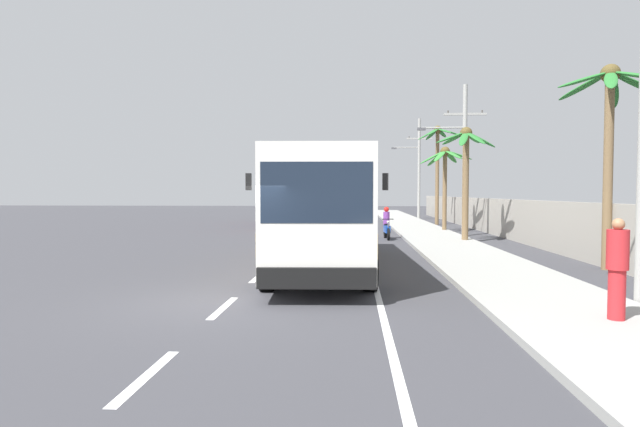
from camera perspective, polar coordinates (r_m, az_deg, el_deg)
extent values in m
plane|color=#3A3A3F|center=(11.29, -10.05, -9.72)|extent=(160.00, 160.00, 0.00)
cube|color=#999993|center=(21.26, 14.96, -3.91)|extent=(3.20, 90.00, 0.14)
cube|color=white|center=(7.20, -18.82, -16.81)|extent=(0.16, 2.00, 0.01)
cube|color=white|center=(10.76, -10.76, -10.30)|extent=(0.16, 2.00, 0.01)
cube|color=white|center=(14.50, -6.91, -7.00)|extent=(0.16, 2.00, 0.01)
cube|color=white|center=(18.29, -4.67, -5.05)|extent=(0.16, 2.00, 0.01)
cube|color=white|center=(22.12, -3.21, -3.76)|extent=(0.16, 2.00, 0.01)
cube|color=white|center=(25.97, -2.19, -2.86)|extent=(0.16, 2.00, 0.01)
cube|color=white|center=(29.83, -1.43, -2.18)|extent=(0.16, 2.00, 0.01)
cube|color=white|center=(33.69, -0.85, -1.66)|extent=(0.16, 2.00, 0.01)
cube|color=white|center=(37.56, -0.38, -1.25)|extent=(0.16, 2.00, 0.01)
cube|color=white|center=(41.44, -0.01, -0.92)|extent=(0.16, 2.00, 0.01)
cube|color=white|center=(45.31, 0.31, -0.64)|extent=(0.16, 2.00, 0.01)
cube|color=white|center=(49.19, 0.57, -0.40)|extent=(0.16, 2.00, 0.01)
cube|color=white|center=(53.07, 0.79, -0.20)|extent=(0.16, 2.00, 0.01)
cube|color=white|center=(56.95, 0.99, -0.03)|extent=(0.16, 2.00, 0.01)
cube|color=white|center=(25.84, 4.93, -2.89)|extent=(0.14, 70.00, 0.01)
cube|color=#9E998E|center=(26.01, 21.48, -0.78)|extent=(0.24, 60.00, 2.02)
cube|color=silver|center=(16.00, 0.11, 0.72)|extent=(3.01, 11.09, 3.02)
cube|color=#192333|center=(16.19, 0.12, 2.62)|extent=(3.00, 10.22, 0.97)
cube|color=#192333|center=(10.54, -0.39, 2.36)|extent=(2.32, 0.20, 1.27)
cube|color=orange|center=(16.03, 0.11, -1.71)|extent=(3.04, 10.88, 0.54)
cube|color=black|center=(10.59, -0.40, -7.24)|extent=(2.48, 0.27, 0.44)
cube|color=#B7B7B7|center=(17.41, 0.19, 6.30)|extent=(1.49, 2.48, 0.28)
cube|color=black|center=(10.81, 7.31, 3.54)|extent=(0.12, 0.09, 0.36)
cube|color=black|center=(10.88, -7.98, 3.53)|extent=(0.12, 0.09, 0.36)
cylinder|color=black|center=(12.32, 5.60, -6.23)|extent=(0.37, 1.05, 1.04)
cylinder|color=black|center=(12.37, -5.96, -6.19)|extent=(0.37, 1.05, 1.04)
cylinder|color=black|center=(19.40, 3.93, -3.09)|extent=(0.37, 1.05, 1.04)
cylinder|color=black|center=(19.43, -3.38, -3.08)|extent=(0.37, 1.05, 1.04)
cube|color=red|center=(38.62, -3.40, 1.72)|extent=(2.56, 10.49, 3.10)
cube|color=#192333|center=(38.42, -3.43, 2.53)|extent=(2.58, 9.65, 0.99)
cube|color=#192333|center=(43.78, -2.63, 2.40)|extent=(2.27, 0.12, 1.30)
cube|color=blue|center=(38.63, -3.40, 0.68)|extent=(2.60, 10.28, 0.56)
cube|color=black|center=(43.90, -2.61, 0.03)|extent=(2.42, 0.18, 0.44)
cube|color=#B7B7B7|center=(37.34, -3.63, 4.29)|extent=(1.38, 2.32, 0.28)
cube|color=black|center=(43.74, -4.50, 2.70)|extent=(0.12, 0.08, 0.36)
cube|color=black|center=(43.45, -0.80, 2.71)|extent=(0.12, 0.08, 0.36)
cylinder|color=black|center=(42.44, -4.45, -0.15)|extent=(0.33, 1.04, 1.04)
cylinder|color=black|center=(42.19, -1.19, -0.16)|extent=(0.33, 1.04, 1.04)
cylinder|color=black|center=(35.71, -5.89, -0.62)|extent=(0.33, 1.04, 1.04)
cylinder|color=black|center=(35.41, -2.02, -0.63)|extent=(0.33, 1.04, 1.04)
cylinder|color=black|center=(25.41, 7.64, -2.32)|extent=(0.13, 0.60, 0.60)
cylinder|color=black|center=(26.76, 7.31, -2.08)|extent=(0.15, 0.60, 0.60)
cube|color=#1947B2|center=(26.02, 7.49, -1.72)|extent=(0.29, 1.11, 0.36)
cube|color=black|center=(26.31, 7.42, -1.24)|extent=(0.27, 0.61, 0.12)
cylinder|color=gray|center=(25.51, 7.62, -1.63)|extent=(0.07, 0.32, 0.67)
cylinder|color=black|center=(25.58, 7.60, -0.63)|extent=(0.56, 0.07, 0.04)
sphere|color=#EAEACC|center=(25.47, 7.63, -0.96)|extent=(0.14, 0.14, 0.14)
cylinder|color=#75388E|center=(26.24, 7.43, -0.53)|extent=(0.32, 0.32, 0.66)
sphere|color=red|center=(26.22, 7.44, 0.47)|extent=(0.26, 0.26, 0.26)
cylinder|color=red|center=(10.36, 30.23, -7.83)|extent=(0.28, 0.28, 0.88)
cylinder|color=red|center=(10.26, 30.32, -3.50)|extent=(0.36, 0.36, 0.70)
sphere|color=#9E704C|center=(10.23, 30.37, -1.04)|extent=(0.21, 0.21, 0.21)
cylinder|color=#9E9E99|center=(28.84, 15.84, 5.70)|extent=(0.24, 0.24, 8.18)
cube|color=#9E9E99|center=(29.10, 15.90, 10.63)|extent=(2.27, 0.12, 0.12)
cylinder|color=#4C4742|center=(28.94, 14.11, 10.94)|extent=(0.08, 0.08, 0.16)
cylinder|color=#4C4742|center=(29.32, 17.67, 10.79)|extent=(0.08, 0.08, 0.16)
cylinder|color=#9E9E99|center=(28.78, 13.60, 9.30)|extent=(2.32, 0.09, 0.09)
cube|color=#4C4C51|center=(28.60, 11.28, 9.25)|extent=(0.44, 0.24, 0.14)
cylinder|color=#9E9E99|center=(45.92, 11.00, 4.89)|extent=(0.24, 0.24, 8.87)
cube|color=#9E9E99|center=(46.12, 11.03, 8.22)|extent=(2.21, 0.12, 0.12)
cylinder|color=#4C4742|center=(46.03, 9.93, 8.39)|extent=(0.08, 0.08, 0.16)
cylinder|color=#4C4742|center=(46.25, 12.13, 8.35)|extent=(0.08, 0.08, 0.16)
cylinder|color=#9E9E99|center=(45.92, 9.65, 7.29)|extent=(2.20, 0.09, 0.09)
cube|color=#4C4C51|center=(45.81, 8.27, 7.23)|extent=(0.44, 0.24, 0.14)
cylinder|color=brown|center=(24.88, 15.94, 2.69)|extent=(0.30, 0.30, 5.10)
ellipsoid|color=#28702D|center=(25.17, 17.52, 7.88)|extent=(1.42, 0.38, 0.83)
ellipsoid|color=#28702D|center=(25.69, 16.69, 8.14)|extent=(1.19, 1.43, 0.52)
ellipsoid|color=#28702D|center=(25.50, 14.75, 8.12)|extent=(1.19, 1.41, 0.59)
ellipsoid|color=#28702D|center=(24.75, 14.44, 8.24)|extent=(1.53, 0.61, 0.64)
ellipsoid|color=#28702D|center=(24.34, 15.77, 8.05)|extent=(0.84, 1.43, 0.86)
ellipsoid|color=#28702D|center=(24.45, 16.97, 8.10)|extent=(0.91, 1.45, 0.79)
sphere|color=brown|center=(25.04, 16.01, 8.65)|extent=(0.56, 0.56, 0.56)
cylinder|color=brown|center=(17.79, 29.50, 3.94)|extent=(0.27, 0.27, 5.89)
ellipsoid|color=#28702D|center=(18.54, 31.80, 12.24)|extent=(1.70, 0.58, 0.79)
ellipsoid|color=#28702D|center=(18.81, 29.85, 11.82)|extent=(1.11, 1.55, 0.98)
ellipsoid|color=#28702D|center=(18.48, 27.35, 12.48)|extent=(1.29, 1.57, 0.72)
ellipsoid|color=#28702D|center=(17.63, 27.42, 13.14)|extent=(1.75, 0.66, 0.63)
ellipsoid|color=#28702D|center=(17.30, 29.74, 12.86)|extent=(1.00, 1.63, 0.88)
ellipsoid|color=#28702D|center=(17.65, 31.99, 12.95)|extent=(1.17, 1.65, 0.68)
sphere|color=brown|center=(18.14, 29.69, 13.44)|extent=(0.56, 0.56, 0.56)
cylinder|color=brown|center=(38.53, 12.96, 3.94)|extent=(0.27, 0.27, 6.94)
ellipsoid|color=#28702D|center=(38.93, 14.20, 8.83)|extent=(1.67, 0.40, 0.59)
ellipsoid|color=#28702D|center=(39.52, 13.44, 8.73)|extent=(1.15, 1.61, 0.59)
ellipsoid|color=#28702D|center=(39.41, 12.38, 8.63)|extent=(0.98, 1.62, 0.77)
ellipsoid|color=#28702D|center=(38.52, 11.95, 8.66)|extent=(1.58, 0.61, 0.93)
ellipsoid|color=#28702D|center=(38.04, 12.51, 8.92)|extent=(1.21, 1.56, 0.69)
ellipsoid|color=#28702D|center=(38.11, 13.71, 8.97)|extent=(1.04, 1.66, 0.59)
sphere|color=brown|center=(38.79, 13.01, 9.14)|extent=(0.56, 0.56, 0.56)
cylinder|color=brown|center=(31.27, 13.76, 2.32)|extent=(0.25, 0.25, 4.77)
ellipsoid|color=#337F33|center=(31.59, 15.22, 6.33)|extent=(1.69, 0.53, 0.65)
ellipsoid|color=#337F33|center=(32.07, 14.39, 6.16)|extent=(1.23, 1.54, 0.77)
ellipsoid|color=#337F33|center=(31.87, 12.85, 6.02)|extent=(1.17, 1.48, 0.96)
ellipsoid|color=#337F33|center=(31.11, 12.46, 6.17)|extent=(1.61, 0.58, 0.90)
ellipsoid|color=#337F33|center=(30.63, 13.27, 6.30)|extent=(1.14, 1.56, 0.83)
ellipsoid|color=#337F33|center=(30.70, 14.68, 6.39)|extent=(1.04, 1.64, 0.71)
sphere|color=brown|center=(31.37, 13.80, 6.77)|extent=(0.56, 0.56, 0.56)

